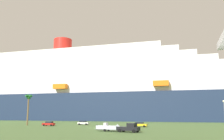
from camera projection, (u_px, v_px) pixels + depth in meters
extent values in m
plane|color=#4C6B38|center=(120.00, 124.00, 103.83)|extent=(600.00, 600.00, 0.00)
cube|color=#1E2D4C|center=(116.00, 107.00, 150.25)|extent=(247.88, 36.89, 15.90)
cube|color=white|center=(116.00, 92.00, 151.86)|extent=(218.15, 33.80, 3.10)
cube|color=white|center=(108.00, 87.00, 153.72)|extent=(206.92, 33.14, 3.10)
cube|color=white|center=(101.00, 82.00, 155.57)|extent=(193.97, 32.73, 3.10)
cube|color=white|center=(93.00, 77.00, 157.43)|extent=(183.29, 32.34, 3.10)
cube|color=white|center=(86.00, 73.00, 159.28)|extent=(177.44, 31.55, 3.10)
cube|color=white|center=(79.00, 69.00, 161.14)|extent=(165.64, 30.62, 3.10)
cube|color=white|center=(72.00, 64.00, 162.99)|extent=(155.22, 30.03, 3.10)
cube|color=white|center=(66.00, 60.00, 164.85)|extent=(147.04, 29.62, 3.10)
cube|color=white|center=(59.00, 56.00, 166.70)|extent=(137.79, 28.89, 3.10)
cylinder|color=red|center=(63.00, 47.00, 167.13)|extent=(12.23, 12.23, 9.81)
cube|color=orange|center=(60.00, 86.00, 143.45)|extent=(8.04, 3.31, 2.80)
cube|color=orange|center=(161.00, 83.00, 127.95)|extent=(8.04, 3.31, 2.80)
cube|color=black|center=(128.00, 129.00, 59.91)|extent=(5.92, 3.29, 0.90)
cube|color=black|center=(132.00, 125.00, 59.56)|extent=(2.40, 2.27, 0.90)
cube|color=#26333F|center=(134.00, 125.00, 59.21)|extent=(0.50, 1.65, 0.63)
cylinder|color=black|center=(137.00, 131.00, 59.71)|extent=(0.84, 0.46, 0.80)
cylinder|color=black|center=(134.00, 131.00, 58.01)|extent=(0.84, 0.46, 0.80)
cylinder|color=black|center=(124.00, 130.00, 61.58)|extent=(0.84, 0.46, 0.80)
cylinder|color=black|center=(120.00, 131.00, 59.88)|extent=(0.84, 0.46, 0.80)
cube|color=#595960|center=(108.00, 129.00, 62.76)|extent=(6.84, 3.22, 0.16)
cube|color=#595960|center=(121.00, 130.00, 60.80)|extent=(2.14, 0.64, 0.10)
cylinder|color=black|center=(109.00, 130.00, 63.67)|extent=(0.67, 0.37, 0.64)
cylinder|color=black|center=(105.00, 130.00, 62.09)|extent=(0.67, 0.37, 0.64)
cube|color=silver|center=(108.00, 127.00, 62.85)|extent=(6.30, 3.25, 0.90)
cone|color=silver|center=(119.00, 128.00, 61.14)|extent=(1.57, 1.91, 1.67)
cube|color=silver|center=(106.00, 124.00, 63.28)|extent=(1.02, 1.16, 0.70)
cube|color=black|center=(97.00, 127.00, 64.46)|extent=(0.47, 0.57, 1.10)
cylinder|color=brown|center=(28.00, 111.00, 93.03)|extent=(0.54, 0.54, 10.30)
cone|color=#1E6628|center=(30.00, 97.00, 93.77)|extent=(0.95, 2.45, 2.22)
cone|color=#1E6628|center=(30.00, 97.00, 94.04)|extent=(2.00, 2.44, 2.07)
cone|color=#1E6628|center=(29.00, 97.00, 94.29)|extent=(2.44, 0.75, 2.18)
cone|color=#1E6628|center=(28.00, 97.00, 94.26)|extent=(2.18, 2.24, 2.17)
cone|color=#1E6628|center=(28.00, 97.00, 94.08)|extent=(1.04, 2.69, 1.74)
cone|color=#1E6628|center=(28.00, 97.00, 93.77)|extent=(2.04, 2.32, 2.21)
cone|color=#1E6628|center=(28.00, 97.00, 93.53)|extent=(2.65, 0.94, 1.81)
cone|color=#1E6628|center=(29.00, 97.00, 93.57)|extent=(2.40, 2.32, 1.63)
sphere|color=#1E6628|center=(29.00, 98.00, 93.90)|extent=(1.10, 1.10, 1.10)
sphere|color=#F9F2CC|center=(224.00, 101.00, 68.11)|extent=(0.56, 0.56, 0.56)
cube|color=red|center=(49.00, 124.00, 88.10)|extent=(4.39, 2.19, 0.70)
cube|color=#1E232D|center=(49.00, 122.00, 88.16)|extent=(2.51, 1.86, 0.55)
cylinder|color=black|center=(44.00, 125.00, 87.43)|extent=(0.68, 0.27, 0.66)
cylinder|color=black|center=(46.00, 125.00, 89.22)|extent=(0.68, 0.27, 0.66)
cylinder|color=black|center=(51.00, 125.00, 86.85)|extent=(0.68, 0.27, 0.66)
cylinder|color=black|center=(53.00, 125.00, 88.64)|extent=(0.68, 0.27, 0.66)
cube|color=yellow|center=(140.00, 125.00, 81.99)|extent=(4.72, 2.11, 0.70)
cube|color=#1E232D|center=(139.00, 123.00, 82.17)|extent=(2.67, 1.83, 0.55)
cylinder|color=black|center=(145.00, 126.00, 82.34)|extent=(0.67, 0.25, 0.66)
cylinder|color=black|center=(144.00, 126.00, 80.55)|extent=(0.67, 0.25, 0.66)
cylinder|color=black|center=(136.00, 126.00, 83.32)|extent=(0.67, 0.25, 0.66)
cylinder|color=black|center=(135.00, 126.00, 81.53)|extent=(0.67, 0.25, 0.66)
cube|color=white|center=(83.00, 123.00, 95.60)|extent=(4.38, 2.04, 0.70)
cube|color=#1E232D|center=(83.00, 121.00, 95.75)|extent=(2.48, 1.76, 0.55)
cylinder|color=black|center=(88.00, 124.00, 96.08)|extent=(0.67, 0.25, 0.66)
cylinder|color=black|center=(86.00, 124.00, 94.33)|extent=(0.67, 0.25, 0.66)
cylinder|color=black|center=(81.00, 124.00, 96.74)|extent=(0.67, 0.25, 0.66)
cylinder|color=black|center=(79.00, 124.00, 95.00)|extent=(0.67, 0.25, 0.66)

